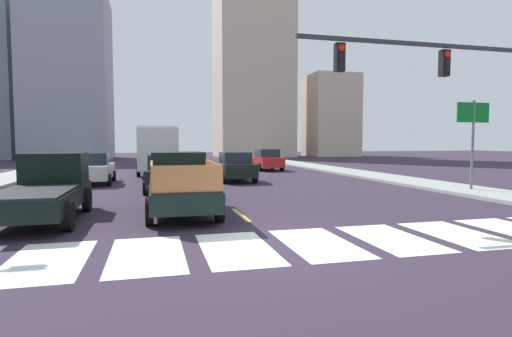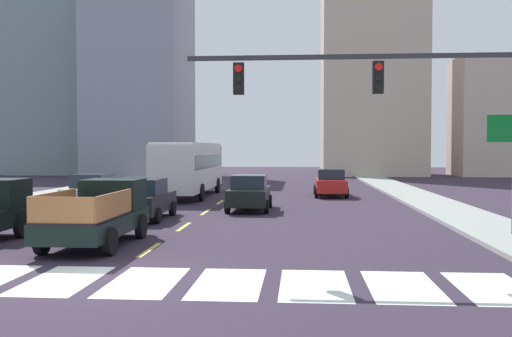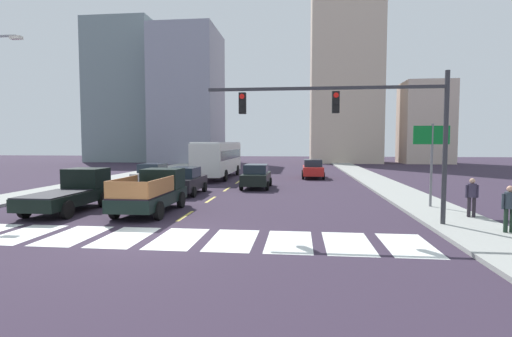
% 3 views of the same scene
% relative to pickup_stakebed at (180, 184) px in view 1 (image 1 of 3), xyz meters
% --- Properties ---
extents(ground_plane, '(160.00, 160.00, 0.00)m').
position_rel_pickup_stakebed_xyz_m(ground_plane, '(1.83, -4.99, -0.94)').
color(ground_plane, '#302536').
extents(sidewalk_right, '(2.91, 110.00, 0.15)m').
position_rel_pickup_stakebed_xyz_m(sidewalk_right, '(13.27, 13.01, -0.86)').
color(sidewalk_right, '#969893').
rests_on(sidewalk_right, ground).
extents(crosswalk_stripe_2, '(1.51, 3.00, 0.01)m').
position_rel_pickup_stakebed_xyz_m(crosswalk_stripe_2, '(-2.91, -4.99, -0.93)').
color(crosswalk_stripe_2, silver).
rests_on(crosswalk_stripe_2, ground).
extents(crosswalk_stripe_3, '(1.51, 3.00, 0.01)m').
position_rel_pickup_stakebed_xyz_m(crosswalk_stripe_3, '(-1.02, -4.99, -0.93)').
color(crosswalk_stripe_3, silver).
rests_on(crosswalk_stripe_3, ground).
extents(crosswalk_stripe_4, '(1.51, 3.00, 0.01)m').
position_rel_pickup_stakebed_xyz_m(crosswalk_stripe_4, '(0.88, -4.99, -0.93)').
color(crosswalk_stripe_4, silver).
rests_on(crosswalk_stripe_4, ground).
extents(crosswalk_stripe_5, '(1.51, 3.00, 0.01)m').
position_rel_pickup_stakebed_xyz_m(crosswalk_stripe_5, '(2.78, -4.99, -0.93)').
color(crosswalk_stripe_5, silver).
rests_on(crosswalk_stripe_5, ground).
extents(crosswalk_stripe_6, '(1.51, 3.00, 0.01)m').
position_rel_pickup_stakebed_xyz_m(crosswalk_stripe_6, '(4.67, -4.99, -0.93)').
color(crosswalk_stripe_6, silver).
rests_on(crosswalk_stripe_6, ground).
extents(crosswalk_stripe_7, '(1.51, 3.00, 0.01)m').
position_rel_pickup_stakebed_xyz_m(crosswalk_stripe_7, '(6.57, -4.99, -0.93)').
color(crosswalk_stripe_7, silver).
rests_on(crosswalk_stripe_7, ground).
extents(lane_dash_0, '(0.16, 2.40, 0.01)m').
position_rel_pickup_stakebed_xyz_m(lane_dash_0, '(1.83, -0.99, -0.93)').
color(lane_dash_0, '#D8C253').
rests_on(lane_dash_0, ground).
extents(lane_dash_1, '(0.16, 2.40, 0.01)m').
position_rel_pickup_stakebed_xyz_m(lane_dash_1, '(1.83, 4.01, -0.93)').
color(lane_dash_1, '#D8C253').
rests_on(lane_dash_1, ground).
extents(lane_dash_2, '(0.16, 2.40, 0.01)m').
position_rel_pickup_stakebed_xyz_m(lane_dash_2, '(1.83, 9.01, -0.93)').
color(lane_dash_2, '#D8C253').
rests_on(lane_dash_2, ground).
extents(lane_dash_3, '(0.16, 2.40, 0.01)m').
position_rel_pickup_stakebed_xyz_m(lane_dash_3, '(1.83, 14.01, -0.93)').
color(lane_dash_3, '#D8C253').
rests_on(lane_dash_3, ground).
extents(lane_dash_4, '(0.16, 2.40, 0.01)m').
position_rel_pickup_stakebed_xyz_m(lane_dash_4, '(1.83, 19.01, -0.93)').
color(lane_dash_4, '#D8C253').
rests_on(lane_dash_4, ground).
extents(lane_dash_5, '(0.16, 2.40, 0.01)m').
position_rel_pickup_stakebed_xyz_m(lane_dash_5, '(1.83, 24.01, -0.93)').
color(lane_dash_5, '#D8C253').
rests_on(lane_dash_5, ground).
extents(lane_dash_6, '(0.16, 2.40, 0.01)m').
position_rel_pickup_stakebed_xyz_m(lane_dash_6, '(1.83, 29.01, -0.93)').
color(lane_dash_6, '#D8C253').
rests_on(lane_dash_6, ground).
extents(lane_dash_7, '(0.16, 2.40, 0.01)m').
position_rel_pickup_stakebed_xyz_m(lane_dash_7, '(1.83, 34.01, -0.93)').
color(lane_dash_7, '#D8C253').
rests_on(lane_dash_7, ground).
extents(pickup_stakebed, '(2.18, 5.20, 1.96)m').
position_rel_pickup_stakebed_xyz_m(pickup_stakebed, '(0.00, 0.00, 0.00)').
color(pickup_stakebed, black).
rests_on(pickup_stakebed, ground).
extents(pickup_dark, '(2.18, 5.20, 1.96)m').
position_rel_pickup_stakebed_xyz_m(pickup_dark, '(-4.00, -0.17, -0.02)').
color(pickup_dark, black).
rests_on(pickup_dark, ground).
extents(city_bus, '(2.72, 10.80, 3.32)m').
position_rel_pickup_stakebed_xyz_m(city_bus, '(-0.54, 17.38, 1.02)').
color(city_bus, silver).
rests_on(city_bus, ground).
extents(sedan_far, '(2.02, 4.40, 1.72)m').
position_rel_pickup_stakebed_xyz_m(sedan_far, '(8.15, 18.36, -0.08)').
color(sedan_far, red).
rests_on(sedan_far, ground).
extents(sedan_near_left, '(2.02, 4.40, 1.72)m').
position_rel_pickup_stakebed_xyz_m(sedan_near_left, '(3.82, 9.94, -0.08)').
color(sedan_near_left, black).
rests_on(sedan_near_left, ground).
extents(sedan_mid, '(2.02, 4.40, 1.72)m').
position_rel_pickup_stakebed_xyz_m(sedan_mid, '(-4.01, 10.23, -0.08)').
color(sedan_mid, silver).
rests_on(sedan_mid, ground).
extents(sedan_near_right, '(2.02, 4.40, 1.72)m').
position_rel_pickup_stakebed_xyz_m(sedan_near_right, '(-0.30, 6.09, -0.08)').
color(sedan_near_right, black).
rests_on(sedan_near_right, ground).
extents(traffic_signal_gantry, '(9.27, 0.27, 6.00)m').
position_rel_pickup_stakebed_xyz_m(traffic_signal_gantry, '(9.43, -2.21, 3.27)').
color(traffic_signal_gantry, '#2D2D33').
rests_on(traffic_signal_gantry, ground).
extents(direction_sign_green, '(1.70, 0.12, 4.20)m').
position_rel_pickup_stakebed_xyz_m(direction_sign_green, '(13.28, 2.00, 2.10)').
color(direction_sign_green, slate).
rests_on(direction_sign_green, ground).
extents(block_mid_left, '(9.91, 11.68, 21.37)m').
position_rel_pickup_stakebed_xyz_m(block_mid_left, '(-11.23, 44.59, 9.75)').
color(block_mid_left, '#8D8FA1').
rests_on(block_mid_left, ground).
extents(block_low_left, '(7.33, 7.15, 12.83)m').
position_rel_pickup_stakebed_xyz_m(block_low_left, '(26.81, 46.77, 5.48)').
color(block_low_left, beige).
rests_on(block_low_left, ground).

